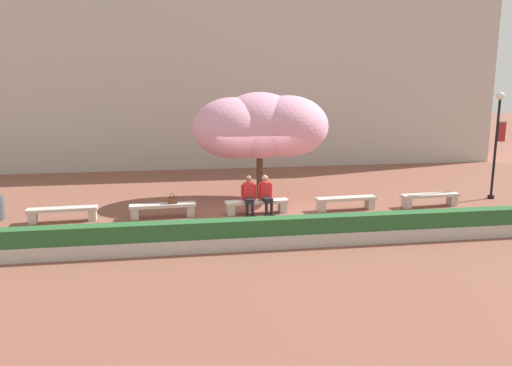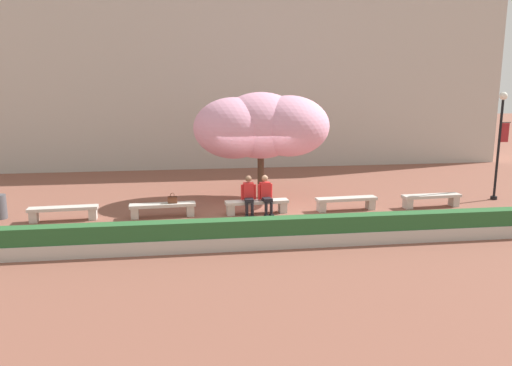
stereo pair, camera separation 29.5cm
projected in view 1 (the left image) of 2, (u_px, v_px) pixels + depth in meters
The scene contains 13 objects.
ground_plane at pixel (257, 213), 16.65m from camera, with size 100.00×100.00×0.00m, color brown.
building_facade at pixel (223, 63), 26.31m from camera, with size 28.93×4.00×10.61m, color #B7B2A8.
stone_bench_west_end at pixel (63, 212), 15.62m from camera, with size 2.13×0.54×0.45m.
stone_bench_near_west at pixel (163, 208), 16.10m from camera, with size 2.13×0.54×0.45m.
stone_bench_center at pixel (257, 204), 16.59m from camera, with size 2.13×0.54×0.45m.
stone_bench_near_east at pixel (346, 201), 17.07m from camera, with size 2.13×0.54×0.45m.
stone_bench_east_end at pixel (430, 198), 17.56m from camera, with size 2.13×0.54×0.45m.
person_seated_left at pixel (249, 194), 16.41m from camera, with size 0.51×0.69×1.29m.
person_seated_right at pixel (266, 193), 16.50m from camera, with size 0.50×0.72×1.29m.
handbag at pixel (173, 200), 16.12m from camera, with size 0.30×0.15×0.34m.
cherry_tree_main at pixel (260, 126), 18.33m from camera, with size 4.97×3.37×3.96m.
lamp_post_with_banner at pixel (497, 135), 18.36m from camera, with size 0.54×0.28×3.96m.
planter_hedge_foreground at pixel (278, 233), 13.20m from camera, with size 17.60×0.50×0.80m.
Camera 1 is at (-2.61, -15.91, 4.28)m, focal length 35.00 mm.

